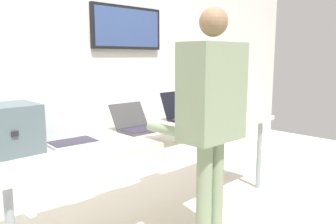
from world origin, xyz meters
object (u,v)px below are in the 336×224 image
(equipment_box, at_px, (4,129))
(laptop_station_0, at_px, (69,134))
(person, at_px, (211,110))
(laptop_station_2, at_px, (184,114))
(laptop_station_3, at_px, (224,108))
(workbench, at_px, (154,137))
(laptop_station_1, at_px, (136,124))

(equipment_box, bearing_deg, laptop_station_0, -3.54)
(laptop_station_0, height_order, person, person)
(equipment_box, distance_m, laptop_station_2, 1.63)
(equipment_box, height_order, person, person)
(laptop_station_2, relative_size, laptop_station_3, 1.15)
(workbench, height_order, laptop_station_3, laptop_station_3)
(laptop_station_1, bearing_deg, person, -85.65)
(workbench, xyz_separation_m, laptop_station_1, (-0.10, 0.11, 0.11))
(equipment_box, relative_size, person, 0.23)
(laptop_station_2, bearing_deg, workbench, -164.40)
(person, bearing_deg, laptop_station_0, 130.87)
(workbench, height_order, laptop_station_1, laptop_station_1)
(person, bearing_deg, laptop_station_3, 31.97)
(laptop_station_1, relative_size, laptop_station_3, 1.08)
(person, bearing_deg, laptop_station_1, 94.35)
(laptop_station_0, distance_m, laptop_station_2, 1.21)
(equipment_box, relative_size, laptop_station_2, 1.05)
(laptop_station_3, bearing_deg, workbench, -175.01)
(laptop_station_3, bearing_deg, laptop_station_0, 178.86)
(laptop_station_2, xyz_separation_m, person, (-0.56, -0.76, 0.19))
(laptop_station_2, bearing_deg, laptop_station_0, -179.52)
(laptop_station_0, xyz_separation_m, laptop_station_2, (1.21, 0.01, 0.00))
(equipment_box, xyz_separation_m, laptop_station_1, (1.01, -0.05, -0.10))
(workbench, height_order, laptop_station_2, laptop_station_2)
(person, bearing_deg, laptop_station_2, 53.92)
(workbench, bearing_deg, laptop_station_2, 15.60)
(person, bearing_deg, equipment_box, 143.94)
(laptop_station_2, height_order, person, person)
(workbench, xyz_separation_m, laptop_station_2, (0.51, 0.14, 0.11))
(laptop_station_0, height_order, laptop_station_3, same)
(equipment_box, bearing_deg, workbench, -8.04)
(laptop_station_3, xyz_separation_m, person, (-1.15, -0.72, 0.19))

